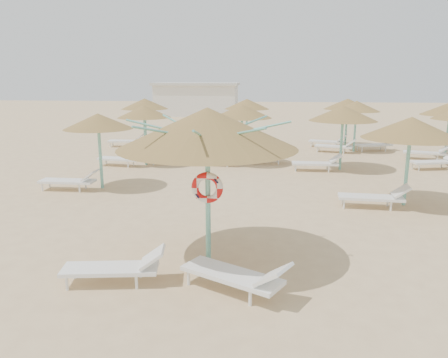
# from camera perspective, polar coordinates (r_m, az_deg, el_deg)

# --- Properties ---
(ground) EXTENTS (120.00, 120.00, 0.00)m
(ground) POSITION_cam_1_polar(r_m,az_deg,el_deg) (9.80, -1.69, -10.13)
(ground) COLOR #D2B280
(ground) RESTS_ON ground
(main_palapa) EXTENTS (3.67, 3.67, 3.29)m
(main_palapa) POSITION_cam_1_polar(r_m,az_deg,el_deg) (8.83, -2.19, 6.60)
(main_palapa) COLOR #6DBDAC
(main_palapa) RESTS_ON ground
(lounger_main_a) EXTENTS (2.01, 0.85, 0.71)m
(lounger_main_a) POSITION_cam_1_polar(r_m,az_deg,el_deg) (8.75, -13.78, -11.11)
(lounger_main_a) COLOR white
(lounger_main_a) RESTS_ON ground
(lounger_main_b) EXTENTS (2.12, 1.55, 0.76)m
(lounger_main_b) POSITION_cam_1_polar(r_m,az_deg,el_deg) (8.14, 1.83, -12.43)
(lounger_main_b) COLOR white
(lounger_main_b) RESTS_ON ground
(palapa_field) EXTENTS (19.79, 14.37, 2.72)m
(palapa_field) POSITION_cam_1_polar(r_m,az_deg,el_deg) (19.80, 12.23, 8.39)
(palapa_field) COLOR #6DBDAC
(palapa_field) RESTS_ON ground
(service_hut) EXTENTS (8.40, 4.40, 3.25)m
(service_hut) POSITION_cam_1_polar(r_m,az_deg,el_deg) (44.55, -3.58, 10.38)
(service_hut) COLOR silver
(service_hut) RESTS_ON ground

